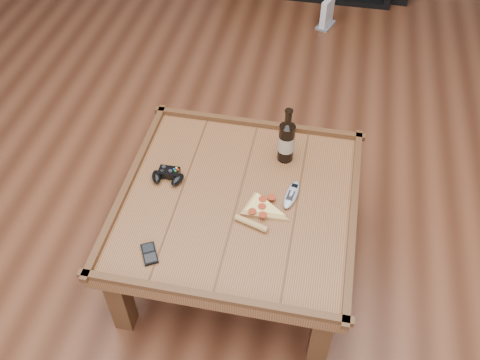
% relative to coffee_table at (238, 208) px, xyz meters
% --- Properties ---
extents(ground, '(6.00, 6.00, 0.00)m').
position_rel_coffee_table_xyz_m(ground, '(0.00, 0.00, -0.39)').
color(ground, '#482314').
rests_on(ground, ground).
extents(coffee_table, '(1.03, 1.03, 0.48)m').
position_rel_coffee_table_xyz_m(coffee_table, '(0.00, 0.00, 0.00)').
color(coffee_table, '#5A2E19').
rests_on(coffee_table, ground).
extents(beer_bottle, '(0.07, 0.07, 0.28)m').
position_rel_coffee_table_xyz_m(beer_bottle, '(0.16, 0.29, 0.17)').
color(beer_bottle, black).
rests_on(beer_bottle, coffee_table).
extents(game_controller, '(0.16, 0.11, 0.04)m').
position_rel_coffee_table_xyz_m(game_controller, '(-0.33, 0.06, 0.08)').
color(game_controller, black).
rests_on(game_controller, coffee_table).
extents(pizza_slice, '(0.23, 0.29, 0.03)m').
position_rel_coffee_table_xyz_m(pizza_slice, '(0.11, -0.05, 0.07)').
color(pizza_slice, tan).
rests_on(pizza_slice, coffee_table).
extents(smartphone, '(0.10, 0.11, 0.01)m').
position_rel_coffee_table_xyz_m(smartphone, '(-0.28, -0.34, 0.07)').
color(smartphone, black).
rests_on(smartphone, coffee_table).
extents(remote_control, '(0.08, 0.17, 0.02)m').
position_rel_coffee_table_xyz_m(remote_control, '(0.22, 0.06, 0.07)').
color(remote_control, '#9599A2').
rests_on(remote_control, coffee_table).
extents(game_console, '(0.15, 0.20, 0.22)m').
position_rel_coffee_table_xyz_m(game_console, '(0.23, 2.20, -0.29)').
color(game_console, gray).
rests_on(game_console, ground).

